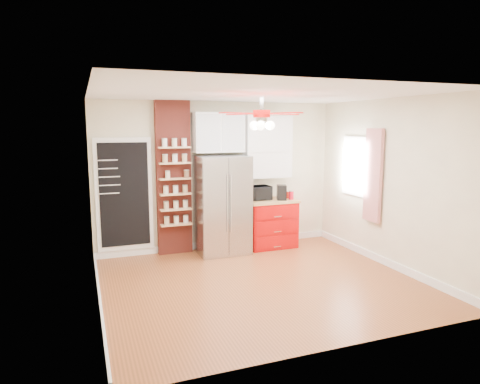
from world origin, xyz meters
name	(u,v)px	position (x,y,z in m)	size (l,w,h in m)	color
floor	(260,282)	(0.00, 0.00, 0.00)	(4.50, 4.50, 0.00)	brown
ceiling	(262,94)	(0.00, 0.00, 2.70)	(4.50, 4.50, 0.00)	white
wall_back	(218,176)	(0.00, 2.00, 1.35)	(4.50, 0.02, 2.70)	beige
wall_front	(342,220)	(0.00, -2.00, 1.35)	(4.50, 0.02, 2.70)	beige
wall_left	(93,201)	(-2.25, 0.00, 1.35)	(0.02, 4.00, 2.70)	beige
wall_right	(390,184)	(2.25, 0.00, 1.35)	(0.02, 4.00, 2.70)	beige
chalkboard	(124,195)	(-1.70, 1.96, 1.10)	(0.95, 0.05, 1.95)	white
brick_pillar	(174,178)	(-0.85, 1.92, 1.35)	(0.60, 0.16, 2.70)	maroon
fridge	(222,205)	(-0.05, 1.63, 0.88)	(0.90, 0.70, 1.75)	#AFAEB3
upper_glass_cabinet	(218,132)	(-0.05, 1.82, 2.15)	(0.90, 0.35, 0.70)	white
red_cabinet	(270,223)	(0.92, 1.68, 0.45)	(0.94, 0.64, 0.90)	#B40606
upper_shelf_unit	(267,147)	(0.92, 1.85, 1.88)	(0.90, 0.30, 1.15)	white
window	(356,166)	(2.23, 0.90, 1.55)	(0.04, 0.75, 1.05)	white
curtain	(373,175)	(2.18, 0.35, 1.45)	(0.06, 0.40, 1.55)	red
ceiling_fan	(262,114)	(0.00, 0.00, 2.42)	(1.40, 1.40, 0.44)	silver
toaster_oven	(257,193)	(0.68, 1.74, 1.03)	(0.47, 0.32, 0.26)	black
coffee_maker	(282,192)	(1.11, 1.60, 1.04)	(0.17, 0.21, 0.28)	black
canister_left	(291,195)	(1.29, 1.56, 0.98)	(0.09, 0.09, 0.15)	red
canister_right	(287,195)	(1.29, 1.74, 0.96)	(0.11, 0.11, 0.13)	#A81409
pantry_jar_oats	(168,175)	(-0.98, 1.77, 1.43)	(0.08, 0.08, 0.12)	beige
pantry_jar_beans	(187,174)	(-0.65, 1.76, 1.43)	(0.09, 0.09, 0.12)	#855F43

